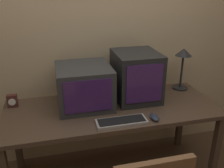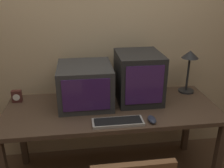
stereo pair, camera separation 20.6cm
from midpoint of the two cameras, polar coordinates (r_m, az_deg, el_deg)
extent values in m
cube|color=#D1B284|center=(2.43, 0.89, 11.57)|extent=(8.00, 0.05, 2.60)
cube|color=#4C3828|center=(2.16, 2.74, -5.83)|extent=(1.82, 0.73, 0.04)
cube|color=#4C3828|center=(2.42, 25.38, -15.40)|extent=(0.06, 0.06, 0.72)
cube|color=#4C3828|center=(2.64, -17.81, -10.75)|extent=(0.06, 0.06, 0.72)
cube|color=#4C3828|center=(2.87, 18.80, -8.11)|extent=(0.06, 0.06, 0.72)
cube|color=#333333|center=(2.16, -3.43, -0.19)|extent=(0.46, 0.47, 0.35)
cube|color=#3D1E56|center=(1.94, -2.88, -2.67)|extent=(0.37, 0.01, 0.27)
cube|color=black|center=(2.24, 8.66, 1.58)|extent=(0.38, 0.43, 0.43)
cube|color=#3D1E56|center=(2.04, 10.34, -0.36)|extent=(0.31, 0.01, 0.33)
cube|color=#A8A399|center=(1.92, 4.46, -8.76)|extent=(0.39, 0.14, 0.02)
cube|color=black|center=(1.91, 4.47, -8.43)|extent=(0.36, 0.11, 0.00)
ellipsoid|color=#282D3D|center=(1.98, 12.10, -8.01)|extent=(0.06, 0.12, 0.04)
cube|color=#4C231E|center=(2.34, -18.61, -2.73)|extent=(0.08, 0.05, 0.11)
cylinder|color=white|center=(2.32, -18.72, -3.00)|extent=(0.06, 0.00, 0.06)
cylinder|color=black|center=(2.58, 18.74, -1.52)|extent=(0.15, 0.15, 0.02)
cylinder|color=black|center=(2.52, 19.23, 2.15)|extent=(0.02, 0.02, 0.34)
cone|color=black|center=(2.47, 19.80, 6.37)|extent=(0.16, 0.16, 0.07)
camera|label=1|loc=(0.10, -87.14, 1.18)|focal=40.00mm
camera|label=2|loc=(0.10, 92.86, -1.18)|focal=40.00mm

